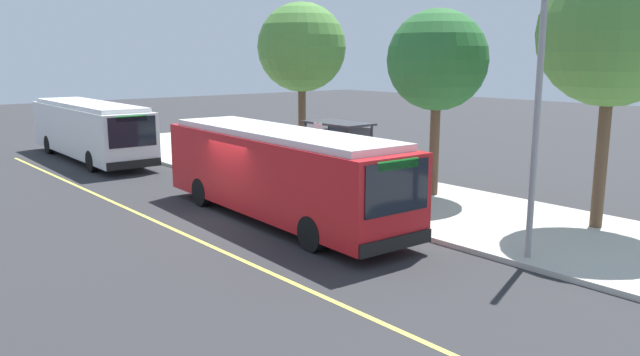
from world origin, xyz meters
name	(u,v)px	position (x,y,z in m)	size (l,w,h in m)	color
ground_plane	(235,218)	(0.00, 0.00, 0.00)	(120.00, 120.00, 0.00)	#2B2B2D
sidewalk_curb	(365,191)	(0.00, 6.00, 0.07)	(44.00, 6.40, 0.15)	#B7B2A8
lane_stripe_center	(174,229)	(0.00, -2.20, 0.00)	(36.00, 0.14, 0.01)	#E0D64C
transit_bus_main	(279,171)	(1.12, 1.01, 1.62)	(11.05, 3.14, 2.95)	red
transit_bus_second	(90,129)	(-14.92, 0.74, 1.62)	(11.71, 2.93, 2.95)	white
bus_shelter	(338,139)	(-1.95, 6.29, 1.92)	(2.90, 1.60, 2.48)	#333338
waiting_bench	(344,170)	(-1.63, 6.37, 0.63)	(1.60, 0.48, 0.95)	brown
route_sign_post	(318,150)	(0.17, 3.44, 1.96)	(0.44, 0.08, 2.80)	#333338
street_tree_near_shelter	(302,48)	(-5.73, 7.41, 5.65)	(4.07, 4.07, 7.56)	brown
street_tree_upstreet	(613,34)	(8.44, 7.54, 5.86)	(4.23, 4.23, 7.85)	brown
street_tree_downstreet	(437,61)	(2.30, 7.30, 5.09)	(3.66, 3.66, 6.80)	brown
utility_pole	(536,133)	(8.72, 3.32, 3.35)	(0.16, 0.16, 6.40)	gray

